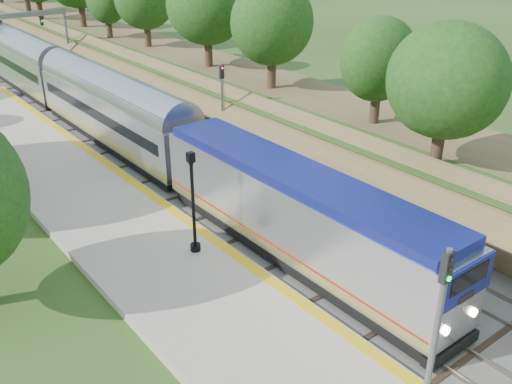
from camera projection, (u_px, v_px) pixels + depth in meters
trackbed at (15, 65)px, 62.90m from camera, size 9.50×170.00×0.28m
platform at (146, 248)px, 27.51m from camera, size 6.40×68.00×0.38m
yellow_stripe at (195, 227)px, 29.01m from camera, size 0.55×68.00×0.01m
embankment at (85, 39)px, 66.71m from camera, size 10.64×170.00×11.70m
signal_gantry at (27, 26)px, 57.55m from camera, size 8.40×0.38×6.20m
lamppost_far at (193, 209)px, 25.99m from camera, size 0.49×0.49×4.96m
signal_platform at (439, 314)px, 16.80m from camera, size 0.34×0.27×5.85m
signal_farside at (222, 95)px, 39.34m from camera, size 0.31×0.24×5.61m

